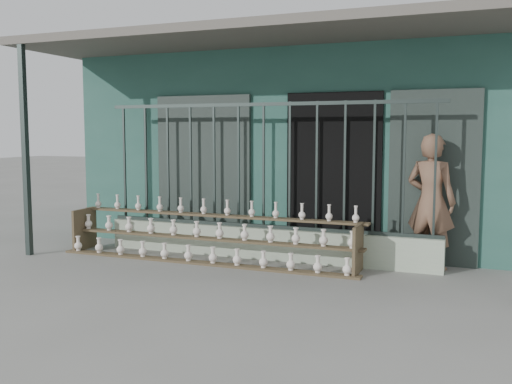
% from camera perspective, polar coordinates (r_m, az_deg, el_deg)
% --- Properties ---
extents(ground, '(60.00, 60.00, 0.00)m').
position_cam_1_polar(ground, '(7.17, -2.96, -8.75)').
color(ground, slate).
extents(workshop_building, '(7.40, 6.60, 3.21)m').
position_cam_1_polar(workshop_building, '(10.93, 6.26, 4.86)').
color(workshop_building, '#275449').
rests_on(workshop_building, ground).
extents(parapet_wall, '(5.00, 0.20, 0.45)m').
position_cam_1_polar(parapet_wall, '(8.29, 0.76, -5.14)').
color(parapet_wall, '#ADBEA2').
rests_on(parapet_wall, ground).
extents(security_fence, '(5.00, 0.04, 1.80)m').
position_cam_1_polar(security_fence, '(8.15, 0.77, 2.64)').
color(security_fence, '#283330').
rests_on(security_fence, parapet_wall).
extents(shelf_rack, '(4.50, 0.68, 0.85)m').
position_cam_1_polar(shelf_rack, '(8.17, -4.86, -4.36)').
color(shelf_rack, brown).
rests_on(shelf_rack, ground).
extents(elderly_woman, '(0.76, 0.61, 1.81)m').
position_cam_1_polar(elderly_woman, '(7.94, 17.09, -0.93)').
color(elderly_woman, brown).
rests_on(elderly_woman, ground).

